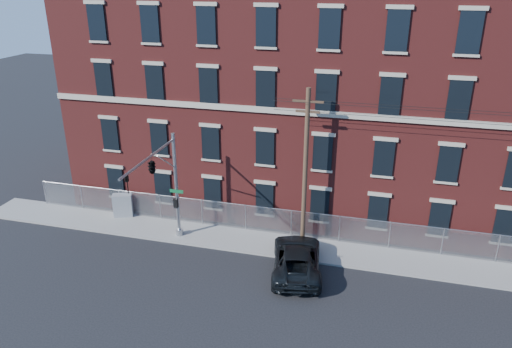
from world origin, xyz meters
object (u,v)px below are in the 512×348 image
object	(u,v)px
traffic_signal_mast	(158,174)
pickup_truck	(297,259)
utility_cabinet	(123,205)
utility_pole_near	(305,166)

from	to	relation	value
traffic_signal_mast	pickup_truck	distance (m)	9.39
pickup_truck	utility_cabinet	world-z (taller)	utility_cabinet
traffic_signal_mast	utility_pole_near	distance (m)	8.70
traffic_signal_mast	utility_cabinet	xyz separation A→B (m)	(-4.90, 3.82, -4.45)
traffic_signal_mast	pickup_truck	bearing A→B (deg)	2.12
utility_pole_near	pickup_truck	xyz separation A→B (m)	(0.19, -3.12, -4.52)
utility_pole_near	pickup_truck	distance (m)	5.49
utility_cabinet	traffic_signal_mast	bearing A→B (deg)	-57.88
utility_pole_near	traffic_signal_mast	bearing A→B (deg)	-156.86
utility_pole_near	utility_cabinet	xyz separation A→B (m)	(-12.90, 0.40, -4.40)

